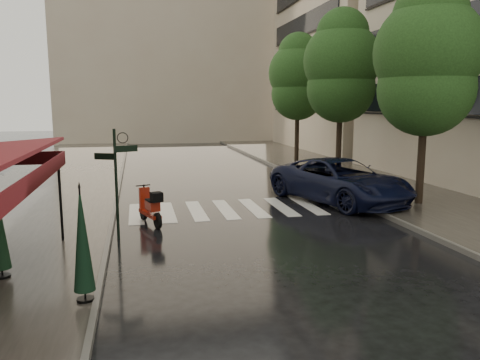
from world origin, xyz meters
name	(u,v)px	position (x,y,z in m)	size (l,w,h in m)	color
ground	(169,272)	(0.00, 0.00, 0.00)	(120.00, 120.00, 0.00)	black
sidewalk_near	(50,187)	(-4.50, 12.00, 0.06)	(6.00, 60.00, 0.12)	#38332D
sidewalk_far	(351,176)	(10.25, 12.00, 0.06)	(5.50, 60.00, 0.12)	#38332D
curb_near	(120,184)	(-1.45, 12.00, 0.07)	(0.12, 60.00, 0.16)	#595651
curb_far	(300,177)	(7.45, 12.00, 0.07)	(0.12, 60.00, 0.16)	#595651
crosswalk	(240,208)	(2.98, 6.00, 0.01)	(7.85, 3.20, 0.01)	silver
signpost	(116,175)	(-1.19, 3.00, 1.83)	(1.17, 0.29, 3.10)	black
haussmann_far	(350,35)	(16.50, 26.00, 9.25)	(8.00, 16.00, 18.50)	tan
backdrop_building	(170,40)	(3.00, 38.00, 10.00)	(22.00, 6.00, 20.00)	tan
tree_near	(427,60)	(9.60, 5.00, 5.32)	(3.80, 3.80, 7.99)	black
tree_mid	(341,67)	(9.50, 12.00, 5.59)	(3.80, 3.80, 8.34)	black
tree_far	(298,77)	(9.70, 19.00, 5.46)	(3.80, 3.80, 8.16)	black
scooter	(151,208)	(-0.25, 4.40, 0.55)	(0.82, 1.73, 1.17)	black
parked_car	(340,181)	(7.00, 6.29, 0.84)	(2.79, 6.05, 1.68)	black
parasol_front	(82,239)	(-1.65, -1.50, 1.31)	(0.39, 0.39, 2.21)	black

